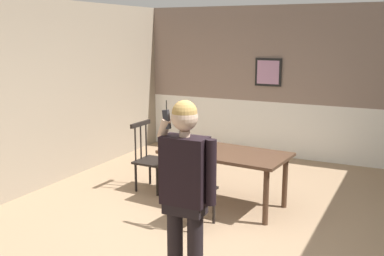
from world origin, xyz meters
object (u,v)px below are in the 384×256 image
(chair_by_doorway, at_px, (193,189))
(person_figure, at_px, (186,185))
(chair_near_window, at_px, (151,159))
(dining_table, at_px, (225,158))

(chair_by_doorway, bearing_deg, person_figure, -60.16)
(chair_near_window, relative_size, person_figure, 0.58)
(chair_near_window, height_order, person_figure, person_figure)
(dining_table, xyz_separation_m, chair_near_window, (-1.20, 0.10, -0.18))
(chair_by_doorway, relative_size, person_figure, 0.56)
(person_figure, bearing_deg, chair_by_doorway, -67.65)
(dining_table, distance_m, person_figure, 2.19)
(chair_near_window, distance_m, chair_by_doorway, 1.45)
(chair_by_doorway, distance_m, person_figure, 1.50)
(chair_near_window, distance_m, person_figure, 2.83)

